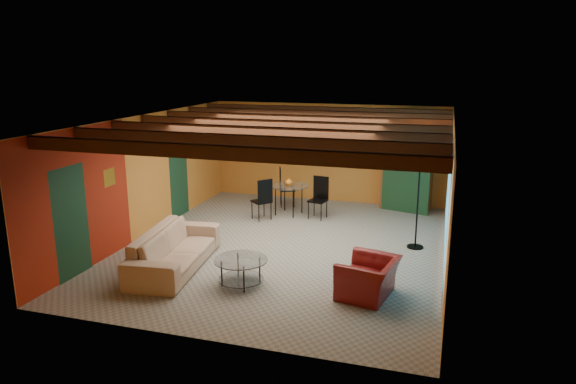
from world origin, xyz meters
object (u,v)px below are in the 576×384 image
(coffee_table, at_px, (241,272))
(potted_plant, at_px, (410,119))
(armoire, at_px, (407,170))
(floor_lamp, at_px, (418,200))
(sofa, at_px, (175,249))
(vase, at_px, (289,170))
(armchair, at_px, (368,278))
(dining_table, at_px, (289,194))

(coffee_table, xyz_separation_m, potted_plant, (2.38, 5.78, 2.14))
(armoire, xyz_separation_m, floor_lamp, (0.45, -2.96, -0.02))
(sofa, relative_size, armoire, 1.20)
(floor_lamp, distance_m, vase, 3.64)
(floor_lamp, bearing_deg, coffee_table, -134.99)
(armchair, bearing_deg, sofa, -81.90)
(floor_lamp, xyz_separation_m, vase, (-3.28, 1.59, 0.11))
(sofa, relative_size, coffee_table, 2.70)
(coffee_table, xyz_separation_m, dining_table, (-0.45, 4.42, 0.29))
(armchair, height_order, dining_table, dining_table)
(armoire, relative_size, floor_lamp, 1.02)
(coffee_table, bearing_deg, potted_plant, 67.67)
(armchair, height_order, floor_lamp, floor_lamp)
(coffee_table, bearing_deg, floor_lamp, 45.01)
(dining_table, height_order, floor_lamp, floor_lamp)
(dining_table, xyz_separation_m, potted_plant, (2.83, 1.36, 1.86))
(coffee_table, xyz_separation_m, floor_lamp, (2.83, 2.83, 0.80))
(floor_lamp, height_order, vase, floor_lamp)
(floor_lamp, relative_size, vase, 10.35)
(armchair, bearing_deg, armoire, -170.64)
(dining_table, bearing_deg, armchair, -57.85)
(armoire, bearing_deg, sofa, -109.96)
(dining_table, distance_m, vase, 0.63)
(sofa, distance_m, dining_table, 4.18)
(sofa, distance_m, armoire, 6.69)
(dining_table, xyz_separation_m, vase, (0.00, 0.00, 0.63))
(coffee_table, relative_size, potted_plant, 1.93)
(armchair, relative_size, coffee_table, 1.06)
(vase, bearing_deg, floor_lamp, -25.96)
(armoire, bearing_deg, dining_table, -138.63)
(armchair, relative_size, potted_plant, 2.04)
(armchair, height_order, armoire, armoire)
(armchair, xyz_separation_m, floor_lamp, (0.61, 2.64, 0.72))
(sofa, height_order, armchair, sofa)
(armchair, xyz_separation_m, armoire, (0.16, 5.60, 0.74))
(coffee_table, xyz_separation_m, vase, (-0.45, 4.42, 0.92))
(armchair, distance_m, floor_lamp, 2.81)
(sofa, xyz_separation_m, armoire, (3.87, 5.41, 0.69))
(sofa, distance_m, coffee_table, 1.55)
(sofa, relative_size, vase, 12.71)
(armchair, bearing_deg, coffee_table, -74.22)
(dining_table, bearing_deg, coffee_table, -84.19)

